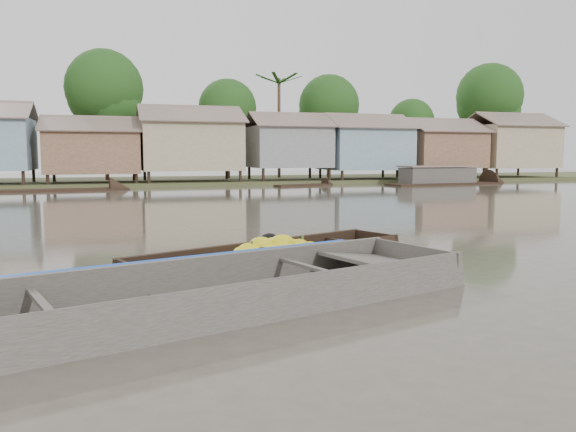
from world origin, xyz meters
name	(u,v)px	position (x,y,z in m)	size (l,w,h in m)	color
ground	(272,272)	(0.00, 0.00, 0.00)	(120.00, 120.00, 0.00)	#4A4539
riverbank	(193,141)	(3.03, 31.86, 3.07)	(120.00, 12.47, 10.22)	#384723
banana_boat	(271,259)	(0.12, 0.45, 0.16)	(5.74, 3.41, 0.79)	black
viewer_boat	(200,303)	(-1.54, -1.98, 0.07)	(8.41, 4.33, 0.66)	#3C3833
distant_boats	(376,183)	(13.77, 23.87, 0.22)	(47.71, 15.58, 1.38)	black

